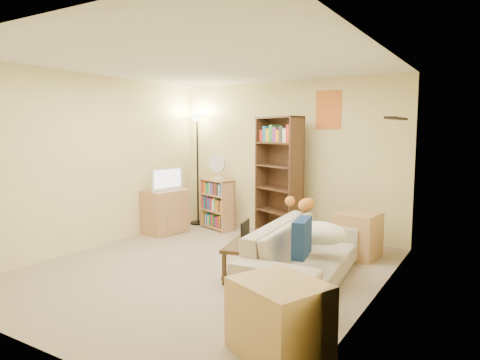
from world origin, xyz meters
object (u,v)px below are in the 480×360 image
object	(u,v)px
tabby_cat	(304,204)
side_table	(357,235)
mug	(261,243)
desk_fan	(218,166)
coffee_table	(253,254)
television	(165,179)
tall_bookshelf	(279,174)
sofa	(305,252)
floor_lamp	(197,137)
end_cabinet	(280,317)
laptop	(256,239)
tv_stand	(165,212)
short_bookshelf	(217,204)

from	to	relation	value
tabby_cat	side_table	distance (m)	0.85
mug	desk_fan	bearing A→B (deg)	134.86
coffee_table	side_table	bearing A→B (deg)	44.60
television	side_table	bearing A→B (deg)	-74.02
coffee_table	tall_bookshelf	bearing A→B (deg)	93.13
mug	tabby_cat	bearing A→B (deg)	89.17
television	desk_fan	distance (m)	0.92
sofa	television	bearing A→B (deg)	66.75
floor_lamp	sofa	bearing A→B (deg)	-31.65
television	desk_fan	xyz separation A→B (m)	(0.61, 0.66, 0.20)
end_cabinet	tall_bookshelf	bearing A→B (deg)	116.52
laptop	tv_stand	bearing A→B (deg)	34.45
tabby_cat	floor_lamp	world-z (taller)	floor_lamp
tall_bookshelf	end_cabinet	bearing A→B (deg)	-39.48
mug	short_bookshelf	distance (m)	2.74
tall_bookshelf	side_table	size ratio (longest dim) A/B	3.17
tv_stand	end_cabinet	distance (m)	4.19
tv_stand	desk_fan	size ratio (longest dim) A/B	1.66
short_bookshelf	television	bearing A→B (deg)	-108.36
side_table	mug	bearing A→B (deg)	-112.61
mug	tall_bookshelf	bearing A→B (deg)	111.28
sofa	coffee_table	world-z (taller)	sofa
tabby_cat	tall_bookshelf	distance (m)	1.17
side_table	tv_stand	bearing A→B (deg)	-174.46
tall_bookshelf	desk_fan	world-z (taller)	tall_bookshelf
floor_lamp	side_table	size ratio (longest dim) A/B	3.30
mug	floor_lamp	xyz separation A→B (m)	(-2.45, 2.08, 1.14)
tv_stand	mug	bearing A→B (deg)	-15.84
tv_stand	tall_bookshelf	bearing A→B (deg)	33.60
tabby_cat	coffee_table	xyz separation A→B (m)	(-0.21, -0.99, -0.47)
floor_lamp	tall_bookshelf	bearing A→B (deg)	-3.73
tall_bookshelf	laptop	bearing A→B (deg)	-48.08
laptop	desk_fan	bearing A→B (deg)	13.28
short_bookshelf	desk_fan	world-z (taller)	desk_fan
tabby_cat	side_table	xyz separation A→B (m)	(0.62, 0.39, -0.43)
tall_bookshelf	end_cabinet	xyz separation A→B (m)	(1.62, -3.25, -0.73)
mug	floor_lamp	world-z (taller)	floor_lamp
sofa	side_table	xyz separation A→B (m)	(0.25, 1.21, -0.02)
desk_fan	floor_lamp	xyz separation A→B (m)	(-0.57, 0.19, 0.49)
laptop	tall_bookshelf	xyz separation A→B (m)	(-0.56, 1.73, 0.60)
coffee_table	side_table	size ratio (longest dim) A/B	1.67
tv_stand	laptop	bearing A→B (deg)	-12.95
coffee_table	tv_stand	distance (m)	2.54
short_bookshelf	end_cabinet	xyz separation A→B (m)	(2.79, -3.22, -0.15)
tall_bookshelf	end_cabinet	distance (m)	3.70
sofa	tv_stand	xyz separation A→B (m)	(-2.88, 0.90, 0.04)
tv_stand	side_table	distance (m)	3.15
coffee_table	desk_fan	distance (m)	2.57
tabby_cat	tall_bookshelf	bearing A→B (deg)	133.52
floor_lamp	laptop	bearing A→B (deg)	-39.31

